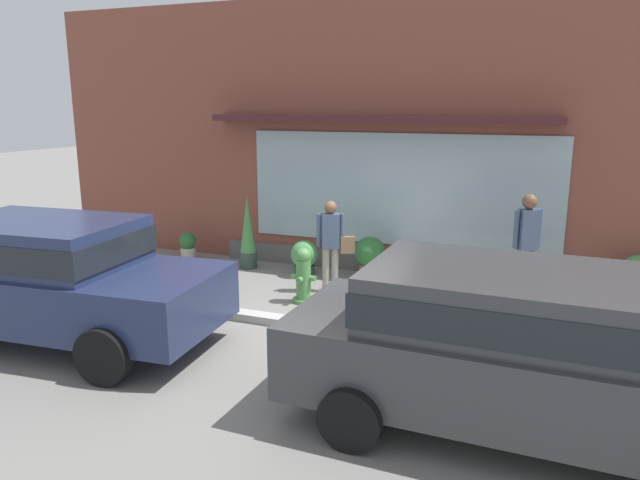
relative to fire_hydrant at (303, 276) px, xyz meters
The scene contains 13 objects.
ground_plane 1.11m from the fire_hydrant, 57.25° to the right, with size 60.00×60.00×0.00m, color gray.
curb_strip 1.25m from the fire_hydrant, 62.47° to the right, with size 14.00×0.24×0.12m, color #B2B2AD.
storefront 3.14m from the fire_hydrant, 76.64° to the left, with size 14.00×0.81×5.02m.
fire_hydrant is the anchor object (origin of this frame).
pedestrian_with_handbag 0.85m from the fire_hydrant, 71.16° to the left, with size 0.61×0.35×1.56m.
pedestrian_passerby 3.58m from the fire_hydrant, 22.02° to the left, with size 0.41×0.33×1.74m.
parked_car_navy 3.68m from the fire_hydrant, 133.21° to the right, with size 4.54×2.26×1.64m.
parked_car_dark_gray 4.40m from the fire_hydrant, 39.78° to the right, with size 4.55×2.11×1.61m.
potted_plant_by_entrance 1.50m from the fire_hydrant, 112.34° to the left, with size 0.51×0.51×0.66m.
potted_plant_corner_tall 2.35m from the fire_hydrant, 140.21° to the left, with size 0.34×0.34×1.41m.
potted_plant_low_front 1.69m from the fire_hydrant, 68.12° to the left, with size 0.55×0.55×0.80m.
potted_plant_doorstep 5.24m from the fire_hydrant, 19.33° to the left, with size 0.57×0.57×0.82m.
potted_plant_window_right 3.64m from the fire_hydrant, 153.52° to the left, with size 0.34×0.34×0.55m.
Camera 1 is at (3.02, -7.51, 3.13)m, focal length 33.36 mm.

